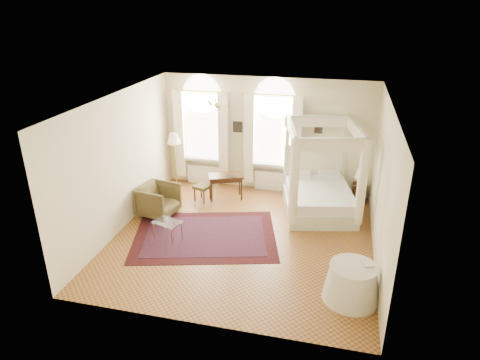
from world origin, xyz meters
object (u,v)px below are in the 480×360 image
object	(u,v)px
armchair	(158,200)
side_table	(352,283)
coffee_table	(167,223)
floor_lamp	(174,141)
canopy_bed	(319,193)
stool	(202,188)
nightstand	(359,193)
writing_desk	(226,178)

from	to	relation	value
armchair	side_table	size ratio (longest dim) A/B	0.86
coffee_table	floor_lamp	size ratio (longest dim) A/B	0.46
armchair	canopy_bed	bearing A→B (deg)	-64.26
canopy_bed	floor_lamp	world-z (taller)	canopy_bed
stool	side_table	size ratio (longest dim) A/B	0.48
canopy_bed	nightstand	bearing A→B (deg)	39.76
canopy_bed	nightstand	size ratio (longest dim) A/B	4.70
nightstand	floor_lamp	distance (m)	5.51
armchair	floor_lamp	world-z (taller)	floor_lamp
stool	armchair	size ratio (longest dim) A/B	0.56
coffee_table	side_table	bearing A→B (deg)	-16.59
writing_desk	armchair	xyz separation A→B (m)	(-1.45, -1.38, -0.19)
armchair	coffee_table	bearing A→B (deg)	-137.12
canopy_bed	stool	size ratio (longest dim) A/B	4.88
writing_desk	armchair	distance (m)	2.01
writing_desk	side_table	bearing A→B (deg)	-46.86
canopy_bed	writing_desk	xyz separation A→B (m)	(-2.61, 0.21, 0.07)
stool	side_table	distance (m)	5.30
writing_desk	coffee_table	bearing A→B (deg)	-107.25
writing_desk	side_table	xyz separation A→B (m)	(3.46, -3.69, -0.25)
canopy_bed	nightstand	distance (m)	1.40
writing_desk	armchair	bearing A→B (deg)	-136.47
floor_lamp	nightstand	bearing A→B (deg)	0.43
writing_desk	floor_lamp	size ratio (longest dim) A/B	0.66
canopy_bed	writing_desk	size ratio (longest dim) A/B	2.35
stool	floor_lamp	world-z (taller)	floor_lamp
stool	coffee_table	distance (m)	2.15
writing_desk	coffee_table	xyz separation A→B (m)	(-0.76, -2.44, -0.22)
armchair	side_table	distance (m)	5.43
canopy_bed	stool	xyz separation A→B (m)	(-3.21, -0.09, -0.14)
armchair	nightstand	bearing A→B (deg)	-58.53
floor_lamp	writing_desk	bearing A→B (deg)	-19.86
nightstand	stool	distance (m)	4.37
stool	writing_desk	bearing A→B (deg)	26.26
canopy_bed	armchair	distance (m)	4.22
canopy_bed	coffee_table	xyz separation A→B (m)	(-3.36, -2.23, -0.15)
writing_desk	stool	distance (m)	0.71
canopy_bed	coffee_table	bearing A→B (deg)	-146.44
stool	armchair	distance (m)	1.37
coffee_table	side_table	distance (m)	4.40
coffee_table	floor_lamp	xyz separation A→B (m)	(-0.99, 3.07, 0.99)
coffee_table	armchair	bearing A→B (deg)	123.25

